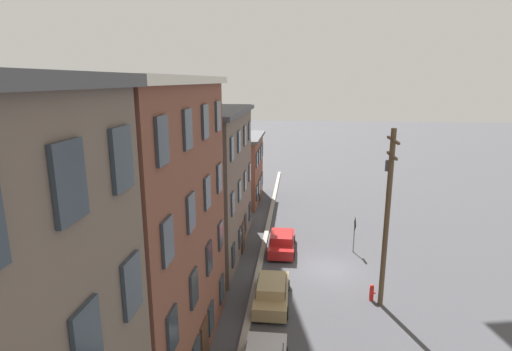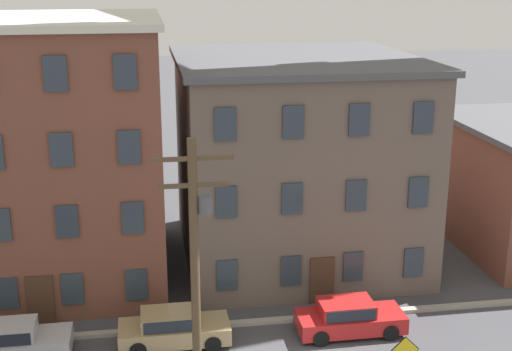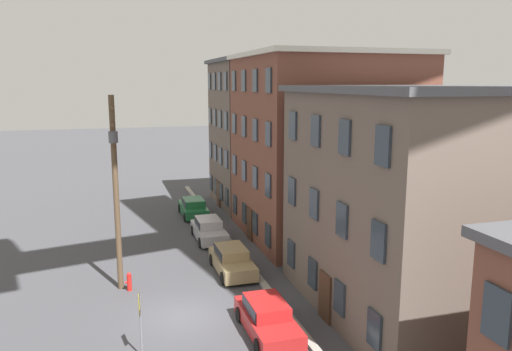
# 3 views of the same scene
# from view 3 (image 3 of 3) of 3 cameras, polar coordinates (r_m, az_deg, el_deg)

# --- Properties ---
(ground_plane) EXTENTS (200.00, 200.00, 0.00)m
(ground_plane) POSITION_cam_3_polar(r_m,az_deg,el_deg) (23.80, -8.21, -15.57)
(ground_plane) COLOR #424247
(kerb_strip) EXTENTS (56.00, 0.36, 0.16)m
(kerb_strip) POSITION_cam_3_polar(r_m,az_deg,el_deg) (24.73, 2.48, -14.22)
(kerb_strip) COLOR #9E998E
(kerb_strip) RESTS_ON ground_plane
(apartment_corner) EXTENTS (8.65, 10.35, 12.37)m
(apartment_corner) POSITION_cam_3_polar(r_m,az_deg,el_deg) (43.29, 2.06, 4.92)
(apartment_corner) COLOR #66564C
(apartment_corner) RESTS_ON ground_plane
(apartment_midblock) EXTENTS (11.12, 10.97, 12.38)m
(apartment_midblock) POSITION_cam_3_polar(r_m,az_deg,el_deg) (34.45, 7.73, 3.40)
(apartment_midblock) COLOR brown
(apartment_midblock) RESTS_ON ground_plane
(apartment_far) EXTENTS (11.83, 12.35, 10.32)m
(apartment_far) POSITION_cam_3_polar(r_m,az_deg,el_deg) (24.67, 20.85, -2.48)
(apartment_far) COLOR #66564C
(apartment_far) RESTS_ON ground_plane
(car_green) EXTENTS (4.40, 1.92, 1.43)m
(car_green) POSITION_cam_3_polar(r_m,az_deg,el_deg) (39.97, -7.18, -3.56)
(car_green) COLOR #1E6638
(car_green) RESTS_ON ground_plane
(car_silver) EXTENTS (4.40, 1.92, 1.43)m
(car_silver) POSITION_cam_3_polar(r_m,az_deg,el_deg) (33.97, -5.41, -6.07)
(car_silver) COLOR #B7B7BC
(car_silver) RESTS_ON ground_plane
(car_tan) EXTENTS (4.40, 1.92, 1.43)m
(car_tan) POSITION_cam_3_polar(r_m,az_deg,el_deg) (28.24, -2.77, -9.53)
(car_tan) COLOR tan
(car_tan) RESTS_ON ground_plane
(car_red) EXTENTS (4.40, 1.92, 1.43)m
(car_red) POSITION_cam_3_polar(r_m,az_deg,el_deg) (21.81, 1.30, -15.83)
(car_red) COLOR #B21E1E
(car_red) RESTS_ON ground_plane
(caution_sign) EXTENTS (1.02, 0.08, 2.67)m
(caution_sign) POSITION_cam_3_polar(r_m,az_deg,el_deg) (20.17, -13.13, -15.12)
(caution_sign) COLOR slate
(caution_sign) RESTS_ON ground_plane
(utility_pole) EXTENTS (2.40, 0.44, 9.87)m
(utility_pole) POSITION_cam_3_polar(r_m,az_deg,el_deg) (25.65, -15.76, -0.88)
(utility_pole) COLOR brown
(utility_pole) RESTS_ON ground_plane
(fire_hydrant) EXTENTS (0.24, 0.34, 0.96)m
(fire_hydrant) POSITION_cam_3_polar(r_m,az_deg,el_deg) (26.73, -14.29, -11.66)
(fire_hydrant) COLOR red
(fire_hydrant) RESTS_ON ground_plane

